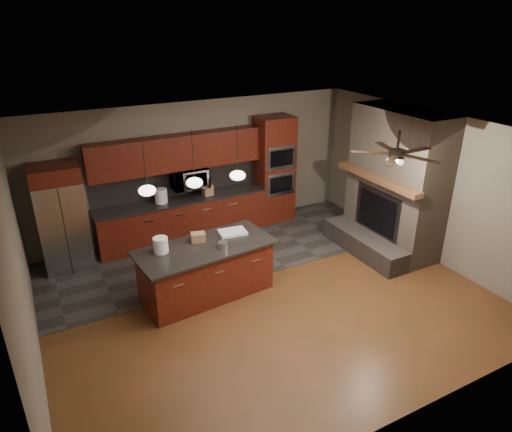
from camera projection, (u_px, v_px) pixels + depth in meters
ground at (265, 295)px, 7.74m from camera, size 7.00×7.00×0.00m
ceiling at (267, 133)px, 6.60m from camera, size 7.00×6.00×0.02m
back_wall at (197, 168)px, 9.60m from camera, size 7.00×0.02×2.80m
right_wall at (427, 185)px, 8.66m from camera, size 0.02×6.00×2.80m
left_wall at (21, 275)px, 5.68m from camera, size 0.02×6.00×2.80m
slate_tile_patch at (222, 251)px, 9.20m from camera, size 7.00×2.40×0.01m
fireplace_column at (393, 187)px, 8.83m from camera, size 1.30×2.10×2.80m
back_cabinetry at (181, 198)px, 9.40m from camera, size 3.59×0.64×2.20m
oven_tower at (274, 170)px, 10.16m from camera, size 0.80×0.63×2.38m
microwave at (189, 178)px, 9.32m from camera, size 0.73×0.41×0.50m
refrigerator at (62, 218)px, 8.27m from camera, size 0.84×0.75×1.98m
kitchen_island at (206, 270)px, 7.60m from camera, size 2.35×1.24×0.92m
white_bucket at (161, 245)px, 7.18m from camera, size 0.28×0.28×0.25m
paint_can at (223, 245)px, 7.34m from camera, size 0.19×0.19×0.10m
paint_tray at (232, 232)px, 7.83m from camera, size 0.49×0.37×0.05m
cardboard_box at (198, 237)px, 7.54m from camera, size 0.27×0.22×0.15m
counter_bucket at (161, 196)px, 9.12m from camera, size 0.27×0.27×0.29m
counter_box at (208, 190)px, 9.51m from camera, size 0.22×0.18×0.22m
pendant_left at (147, 190)px, 6.81m from camera, size 0.26×0.26×0.92m
pendant_center at (194, 182)px, 7.13m from camera, size 0.26×0.26×0.92m
pendant_right at (238, 175)px, 7.45m from camera, size 0.26×0.26×0.92m
ceiling_fan at (397, 153)px, 6.86m from camera, size 1.27×1.33×0.41m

